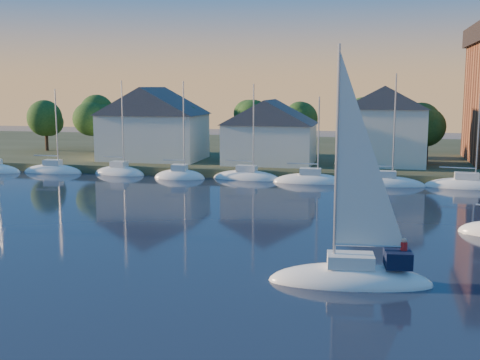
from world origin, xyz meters
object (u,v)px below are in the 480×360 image
(clubhouse_west, at_px, (153,123))
(hero_sailboat, at_px, (353,273))
(clubhouse_centre, at_px, (270,131))
(clubhouse_east, at_px, (384,125))

(clubhouse_west, distance_m, hero_sailboat, 52.24)
(hero_sailboat, bearing_deg, clubhouse_centre, -80.04)
(clubhouse_west, relative_size, clubhouse_centre, 1.18)
(clubhouse_west, height_order, clubhouse_east, clubhouse_east)
(clubhouse_centre, relative_size, clubhouse_east, 1.10)
(clubhouse_east, distance_m, hero_sailboat, 44.96)
(clubhouse_east, bearing_deg, clubhouse_centre, -171.87)
(clubhouse_centre, bearing_deg, clubhouse_east, 8.13)
(clubhouse_east, bearing_deg, clubhouse_west, -178.09)
(clubhouse_centre, bearing_deg, clubhouse_west, 176.42)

